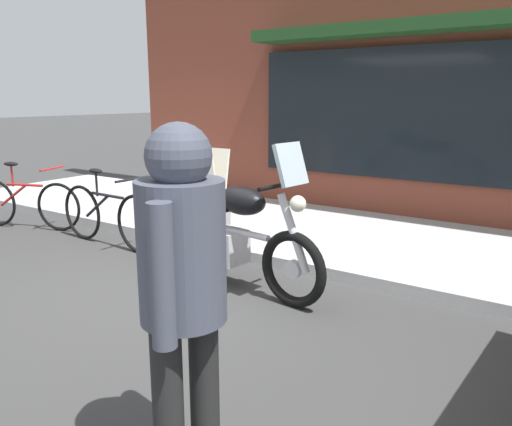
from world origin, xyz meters
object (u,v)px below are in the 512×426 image
object	(u,v)px
parked_bicycle	(108,216)
sandwich_board_sign	(206,183)
second_bicycle_by_cafe	(26,202)
touring_motorcycle	(220,220)
pedestrian_walking	(182,270)

from	to	relation	value
parked_bicycle	sandwich_board_sign	world-z (taller)	sandwich_board_sign
sandwich_board_sign	second_bicycle_by_cafe	size ratio (longest dim) A/B	0.60
sandwich_board_sign	second_bicycle_by_cafe	xyz separation A→B (m)	(-1.94, -1.53, -0.24)
touring_motorcycle	sandwich_board_sign	xyz separation A→B (m)	(-1.54, 1.64, -0.01)
touring_motorcycle	parked_bicycle	xyz separation A→B (m)	(-1.86, 0.18, -0.23)
second_bicycle_by_cafe	sandwich_board_sign	bearing A→B (deg)	38.27
pedestrian_walking	second_bicycle_by_cafe	xyz separation A→B (m)	(-5.02, 2.31, -0.69)
parked_bicycle	touring_motorcycle	bearing A→B (deg)	-5.46
touring_motorcycle	second_bicycle_by_cafe	xyz separation A→B (m)	(-3.48, 0.11, -0.25)
sandwich_board_sign	second_bicycle_by_cafe	bearing A→B (deg)	-141.73
touring_motorcycle	second_bicycle_by_cafe	bearing A→B (deg)	178.25
touring_motorcycle	second_bicycle_by_cafe	size ratio (longest dim) A/B	1.41
sandwich_board_sign	pedestrian_walking	bearing A→B (deg)	-51.29
touring_motorcycle	parked_bicycle	world-z (taller)	touring_motorcycle
pedestrian_walking	parked_bicycle	bearing A→B (deg)	145.00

